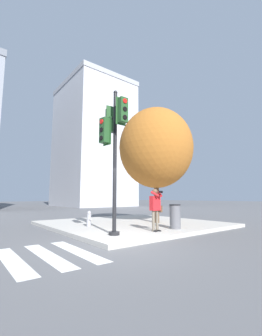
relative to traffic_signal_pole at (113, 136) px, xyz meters
The scene contains 8 objects.
ground_plane 3.78m from the traffic_signal_pole, 121.23° to the right, with size 160.00×160.00×0.00m, color #5B5B5E.
sidewalk_corner 5.49m from the traffic_signal_pole, 42.22° to the left, with size 8.00×8.00×0.15m.
traffic_signal_pole is the anchor object (origin of this frame).
person_photographer 3.17m from the traffic_signal_pole, ahead, with size 0.58×0.54×1.64m.
street_tree 4.42m from the traffic_signal_pole, 24.84° to the left, with size 3.95×3.95×6.14m.
fire_hydrant 4.15m from the traffic_signal_pole, 79.93° to the left, with size 0.20×0.26×0.70m.
trash_bin 4.26m from the traffic_signal_pole, ahead, with size 0.47×0.47×1.01m.
building_right 31.92m from the traffic_signal_pole, 63.10° to the left, with size 10.51×12.86×21.33m.
Camera 1 is at (-3.98, -5.97, 1.47)m, focal length 24.00 mm.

